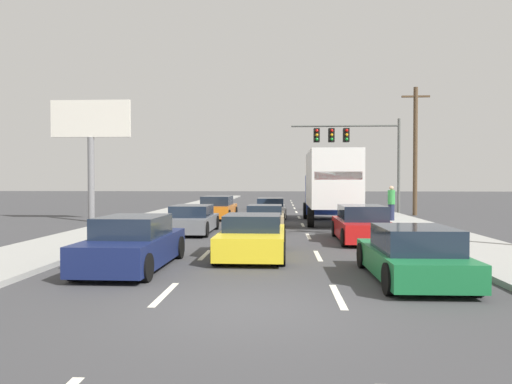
{
  "coord_description": "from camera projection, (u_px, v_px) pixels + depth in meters",
  "views": [
    {
      "loc": [
        0.6,
        -8.24,
        2.24
      ],
      "look_at": [
        -0.57,
        13.78,
        1.73
      ],
      "focal_mm": 33.37,
      "sensor_mm": 36.0,
      "label": 1
    }
  ],
  "objects": [
    {
      "name": "traffic_signal_mast",
      "position": [
        349.0,
        141.0,
        33.04
      ],
      "size": [
        7.55,
        0.69,
        6.56
      ],
      "color": "#595B56",
      "rests_on": "ground_plane"
    },
    {
      "name": "car_red",
      "position": [
        362.0,
        225.0,
        17.56
      ],
      "size": [
        1.9,
        4.11,
        1.34
      ],
      "color": "red",
      "rests_on": "ground_plane"
    },
    {
      "name": "utility_pole_mid",
      "position": [
        415.0,
        149.0,
        30.88
      ],
      "size": [
        1.8,
        0.28,
        8.32
      ],
      "color": "brown",
      "rests_on": "ground_plane"
    },
    {
      "name": "car_orange",
      "position": [
        217.0,
        208.0,
        28.16
      ],
      "size": [
        2.05,
        4.33,
        1.35
      ],
      "color": "orange",
      "rests_on": "ground_plane"
    },
    {
      "name": "car_green",
      "position": [
        412.0,
        256.0,
        10.65
      ],
      "size": [
        1.89,
        4.08,
        1.23
      ],
      "color": "#196B38",
      "rests_on": "ground_plane"
    },
    {
      "name": "pedestrian_near_corner",
      "position": [
        391.0,
        203.0,
        25.32
      ],
      "size": [
        0.38,
        0.38,
        1.85
      ],
      "color": "#1E233F",
      "rests_on": "sidewalk_right"
    },
    {
      "name": "lane_markings",
      "position": [
        271.0,
        217.0,
        29.27
      ],
      "size": [
        3.54,
        52.0,
        0.01
      ],
      "color": "silver",
      "rests_on": "ground_plane"
    },
    {
      "name": "box_truck",
      "position": [
        330.0,
        183.0,
        24.93
      ],
      "size": [
        2.61,
        8.02,
        3.73
      ],
      "color": "white",
      "rests_on": "ground_plane"
    },
    {
      "name": "car_yellow",
      "position": [
        253.0,
        237.0,
        14.1
      ],
      "size": [
        1.99,
        4.22,
        1.24
      ],
      "color": "yellow",
      "rests_on": "ground_plane"
    },
    {
      "name": "ground_plane",
      "position": [
        273.0,
        213.0,
        33.26
      ],
      "size": [
        140.0,
        140.0,
        0.0
      ],
      "primitive_type": "plane",
      "color": "#3D3D3F"
    },
    {
      "name": "car_white",
      "position": [
        270.0,
        209.0,
        28.95
      ],
      "size": [
        1.91,
        4.33,
        1.2
      ],
      "color": "white",
      "rests_on": "ground_plane"
    },
    {
      "name": "car_tan",
      "position": [
        265.0,
        218.0,
        21.98
      ],
      "size": [
        1.87,
        4.08,
        1.14
      ],
      "color": "tan",
      "rests_on": "ground_plane"
    },
    {
      "name": "sidewalk_left",
      "position": [
        158.0,
        217.0,
        28.63
      ],
      "size": [
        3.08,
        80.0,
        0.14
      ],
      "primitive_type": "cube",
      "color": "#9E9E99",
      "rests_on": "ground_plane"
    },
    {
      "name": "sidewalk_right",
      "position": [
        386.0,
        218.0,
        27.91
      ],
      "size": [
        3.08,
        80.0,
        0.14
      ],
      "primitive_type": "cube",
      "color": "#9E9E99",
      "rests_on": "ground_plane"
    },
    {
      "name": "car_navy",
      "position": [
        133.0,
        244.0,
        12.17
      ],
      "size": [
        1.89,
        4.33,
        1.34
      ],
      "color": "#141E4C",
      "rests_on": "ground_plane"
    },
    {
      "name": "roadside_billboard",
      "position": [
        91.0,
        134.0,
        26.11
      ],
      "size": [
        4.42,
        0.36,
        6.68
      ],
      "color": "slate",
      "rests_on": "ground_plane"
    },
    {
      "name": "car_gray",
      "position": [
        192.0,
        220.0,
        20.44
      ],
      "size": [
        1.89,
        4.18,
        1.2
      ],
      "color": "slate",
      "rests_on": "ground_plane"
    }
  ]
}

